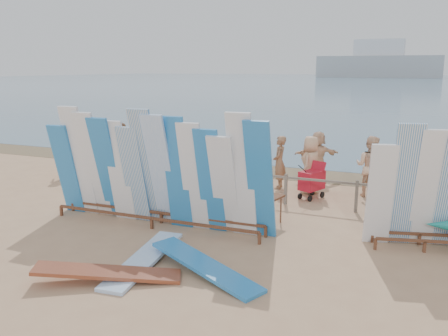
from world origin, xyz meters
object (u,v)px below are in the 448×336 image
at_px(main_surfboard_rack, 155,174).
at_px(flat_board_b, 144,265).
at_px(beachgoer_0, 70,152).
at_px(beachgoer_1, 161,154).
at_px(beachgoer_extra_1, 123,147).
at_px(beachgoer_5, 318,156).
at_px(flat_board_c, 109,281).
at_px(side_surfboard_rack, 426,193).
at_px(flat_board_d, 205,274).
at_px(beachgoer_8, 370,166).
at_px(stroller, 312,184).
at_px(beachgoer_7, 279,162).
at_px(beach_chair_left, 217,183).
at_px(vendor_table, 264,208).
at_px(beach_chair_right, 233,184).
at_px(beachgoer_6, 311,165).
at_px(beachgoer_4, 249,164).
at_px(beachgoer_11, 142,140).

distance_m(main_surfboard_rack, flat_board_b, 2.75).
bearing_deg(beachgoer_0, beachgoer_1, -3.75).
bearing_deg(beachgoer_extra_1, beachgoer_5, -136.86).
xyz_separation_m(flat_board_c, beachgoer_extra_1, (-5.29, 8.16, 0.93)).
bearing_deg(beachgoer_extra_1, flat_board_c, 154.41).
relative_size(side_surfboard_rack, flat_board_d, 1.04).
xyz_separation_m(beachgoer_5, beachgoer_8, (1.93, -1.56, 0.07)).
bearing_deg(stroller, flat_board_b, -84.33).
relative_size(beachgoer_7, beachgoer_8, 0.93).
bearing_deg(beach_chair_left, main_surfboard_rack, -71.66).
height_order(vendor_table, beachgoer_1, beachgoer_1).
height_order(beach_chair_left, stroller, stroller).
bearing_deg(flat_board_d, beachgoer_1, 59.19).
distance_m(flat_board_d, beach_chair_right, 6.14).
bearing_deg(beachgoer_0, beach_chair_right, -18.04).
bearing_deg(beachgoer_6, beachgoer_extra_1, -83.49).
distance_m(flat_board_d, beachgoer_6, 6.88).
bearing_deg(beach_chair_right, flat_board_b, -109.17).
bearing_deg(beachgoer_4, flat_board_b, 136.73).
relative_size(beachgoer_1, beachgoer_6, 0.97).
xyz_separation_m(side_surfboard_rack, beachgoer_0, (-12.04, 2.79, -0.39)).
relative_size(flat_board_d, beachgoer_1, 1.53).
xyz_separation_m(vendor_table, flat_board_d, (-0.05, -3.44, -0.39)).
distance_m(stroller, beachgoer_5, 2.58).
bearing_deg(beach_chair_right, beachgoer_5, 29.79).
relative_size(beach_chair_right, beachgoer_7, 0.53).
bearing_deg(vendor_table, beach_chair_left, 147.05).
bearing_deg(beach_chair_left, side_surfboard_rack, -6.39).
distance_m(beachgoer_1, beachgoer_extra_1, 2.02).
xyz_separation_m(beachgoer_7, beachgoer_6, (1.06, -0.16, 0.04)).
bearing_deg(beachgoer_8, flat_board_d, 87.81).
bearing_deg(beachgoer_11, stroller, 14.28).
distance_m(main_surfboard_rack, beach_chair_right, 3.94).
height_order(beachgoer_7, beachgoer_6, beachgoer_6).
distance_m(side_surfboard_rack, beach_chair_right, 6.36).
height_order(beach_chair_left, beachgoer_extra_1, beachgoer_extra_1).
bearing_deg(main_surfboard_rack, flat_board_c, -76.50).
distance_m(beachgoer_5, beachgoer_7, 1.94).
distance_m(beachgoer_5, beachgoer_0, 8.98).
height_order(vendor_table, flat_board_c, vendor_table).
height_order(side_surfboard_rack, beachgoer_11, side_surfboard_rack).
xyz_separation_m(beachgoer_1, beachgoer_7, (4.30, 0.25, -0.01)).
xyz_separation_m(side_surfboard_rack, beach_chair_left, (-6.19, 2.81, -1.02)).
xyz_separation_m(beach_chair_left, beachgoer_5, (2.67, 2.80, 0.63)).
bearing_deg(beachgoer_1, flat_board_c, 21.75).
relative_size(flat_board_d, beachgoer_4, 1.58).
distance_m(flat_board_b, beachgoer_5, 8.94).
distance_m(flat_board_c, beachgoer_7, 8.03).
relative_size(main_surfboard_rack, beachgoer_8, 3.21).
height_order(flat_board_b, beachgoer_4, beachgoer_4).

